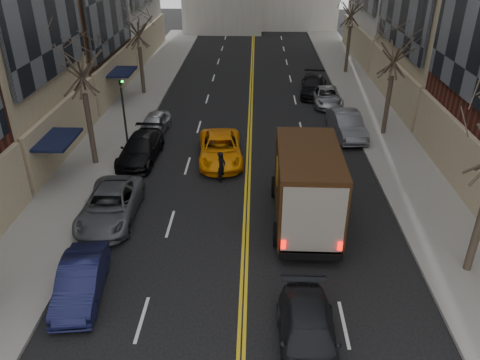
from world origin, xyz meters
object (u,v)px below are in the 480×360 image
object	(u,v)px
observer_sedan	(308,338)
taxi	(220,149)
pedestrian	(222,167)
ups_truck	(306,185)

from	to	relation	value
observer_sedan	taxi	bearing A→B (deg)	104.89
observer_sedan	pedestrian	size ratio (longest dim) A/B	2.72
pedestrian	observer_sedan	bearing A→B (deg)	-141.60
ups_truck	observer_sedan	xyz separation A→B (m)	(-0.55, -7.71, -1.27)
observer_sedan	taxi	size ratio (longest dim) A/B	0.88
ups_truck	observer_sedan	bearing A→B (deg)	-93.45
ups_truck	pedestrian	distance (m)	5.68
observer_sedan	pedestrian	bearing A→B (deg)	106.91
ups_truck	pedestrian	world-z (taller)	ups_truck
ups_truck	observer_sedan	distance (m)	7.83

